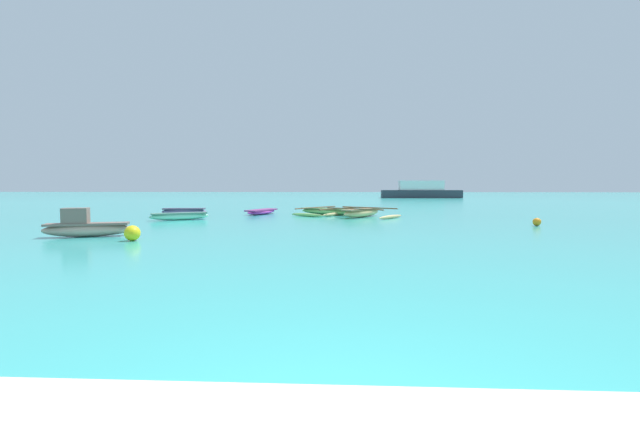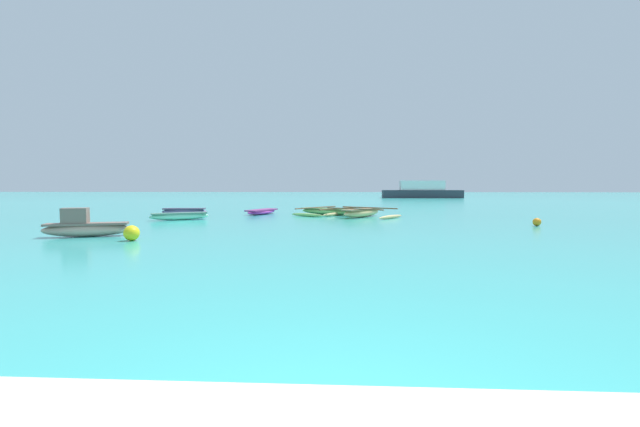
{
  "view_description": "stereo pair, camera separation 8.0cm",
  "coord_description": "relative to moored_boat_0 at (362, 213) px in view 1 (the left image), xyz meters",
  "views": [
    {
      "loc": [
        -0.06,
        -2.57,
        1.83
      ],
      "look_at": [
        -1.32,
        21.65,
        0.25
      ],
      "focal_mm": 24.0,
      "sensor_mm": 36.0,
      "label": 1
    },
    {
      "loc": [
        0.02,
        -2.57,
        1.83
      ],
      "look_at": [
        -1.32,
        21.65,
        0.25
      ],
      "focal_mm": 24.0,
      "sensor_mm": 36.0,
      "label": 2
    }
  ],
  "objects": [
    {
      "name": "mooring_buoy_2",
      "position": [
        -8.11,
        -11.18,
        0.0
      ],
      "size": [
        0.52,
        0.52,
        0.52
      ],
      "color": "yellow",
      "rests_on": "ground_plane"
    },
    {
      "name": "moored_boat_1",
      "position": [
        -10.88,
        0.86,
        -0.01
      ],
      "size": [
        2.77,
        0.97,
        0.45
      ],
      "rotation": [
        0.0,
        0.0,
        0.12
      ],
      "color": "slate",
      "rests_on": "ground_plane"
    },
    {
      "name": "moored_boat_3",
      "position": [
        -2.05,
        1.94,
        -0.04
      ],
      "size": [
        4.44,
        4.91,
        0.46
      ],
      "rotation": [
        0.0,
        0.0,
        -0.61
      ],
      "color": "#8ECC66",
      "rests_on": "ground_plane"
    },
    {
      "name": "moored_boat_5",
      "position": [
        -10.35,
        -10.15,
        0.11
      ],
      "size": [
        3.01,
        1.56,
        1.04
      ],
      "rotation": [
        0.0,
        0.0,
        0.33
      ],
      "color": "tan",
      "rests_on": "ground_plane"
    },
    {
      "name": "mooring_buoy_0",
      "position": [
        7.72,
        -5.08,
        -0.08
      ],
      "size": [
        0.36,
        0.36,
        0.36
      ],
      "color": "orange",
      "rests_on": "ground_plane"
    },
    {
      "name": "distant_ferry",
      "position": [
        10.66,
        39.82,
        0.79
      ],
      "size": [
        11.74,
        2.58,
        2.58
      ],
      "color": "#2D333D",
      "rests_on": "ground_plane"
    },
    {
      "name": "moored_boat_4",
      "position": [
        -9.81,
        -2.66,
        -0.04
      ],
      "size": [
        2.92,
        2.02,
        0.39
      ],
      "rotation": [
        0.0,
        0.0,
        0.53
      ],
      "color": "#95E9C1",
      "rests_on": "ground_plane"
    },
    {
      "name": "moored_boat_2",
      "position": [
        -6.3,
        2.09,
        -0.08
      ],
      "size": [
        1.85,
        3.1,
        0.32
      ],
      "rotation": [
        0.0,
        0.0,
        1.21
      ],
      "color": "#DD41BF",
      "rests_on": "ground_plane"
    },
    {
      "name": "moored_boat_0",
      "position": [
        0.0,
        0.0,
        0.0
      ],
      "size": [
        4.73,
        4.37,
        0.55
      ],
      "rotation": [
        0.0,
        0.0,
        0.97
      ],
      "color": "#DCBC77",
      "rests_on": "ground_plane"
    }
  ]
}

